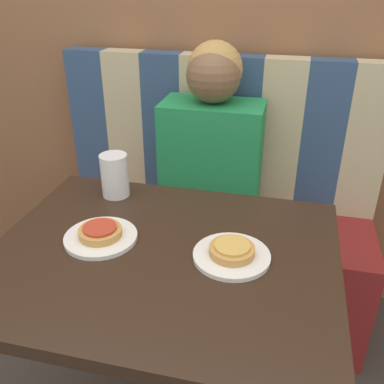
{
  "coord_description": "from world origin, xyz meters",
  "views": [
    {
      "loc": [
        0.28,
        -0.85,
        1.41
      ],
      "look_at": [
        0.0,
        0.32,
        0.78
      ],
      "focal_mm": 40.0,
      "sensor_mm": 36.0,
      "label": 1
    }
  ],
  "objects": [
    {
      "name": "wall_back",
      "position": [
        0.0,
        0.93,
        1.3
      ],
      "size": [
        7.0,
        0.05,
        2.6
      ],
      "color": "brown",
      "rests_on": "ground_plane"
    },
    {
      "name": "booth_backrest",
      "position": [
        0.0,
        0.83,
        0.8
      ],
      "size": [
        1.31,
        0.09,
        0.62
      ],
      "color": "navy",
      "rests_on": "booth_seat"
    },
    {
      "name": "plate_right",
      "position": [
        0.18,
        0.02,
        0.78
      ],
      "size": [
        0.19,
        0.19,
        0.01
      ],
      "color": "white",
      "rests_on": "dining_table"
    },
    {
      "name": "dining_table",
      "position": [
        0.0,
        0.0,
        0.66
      ],
      "size": [
        0.88,
        0.71,
        0.77
      ],
      "color": "black",
      "rests_on": "ground_plane"
    },
    {
      "name": "person",
      "position": [
        0.0,
        0.65,
        0.83
      ],
      "size": [
        0.38,
        0.23,
        0.7
      ],
      "color": "#1E8447",
      "rests_on": "booth_seat"
    },
    {
      "name": "pizza_right",
      "position": [
        0.18,
        0.02,
        0.8
      ],
      "size": [
        0.11,
        0.11,
        0.03
      ],
      "color": "#C68E47",
      "rests_on": "plate_right"
    },
    {
      "name": "plate_left",
      "position": [
        -0.18,
        0.02,
        0.78
      ],
      "size": [
        0.19,
        0.19,
        0.01
      ],
      "color": "white",
      "rests_on": "dining_table"
    },
    {
      "name": "drinking_cup",
      "position": [
        -0.23,
        0.26,
        0.84
      ],
      "size": [
        0.09,
        0.09,
        0.14
      ],
      "color": "silver",
      "rests_on": "dining_table"
    },
    {
      "name": "booth_seat",
      "position": [
        0.0,
        0.65,
        0.25
      ],
      "size": [
        1.31,
        0.46,
        0.49
      ],
      "color": "maroon",
      "rests_on": "ground_plane"
    },
    {
      "name": "pizza_left",
      "position": [
        -0.18,
        0.02,
        0.8
      ],
      "size": [
        0.11,
        0.11,
        0.03
      ],
      "color": "#C68E47",
      "rests_on": "plate_left"
    }
  ]
}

